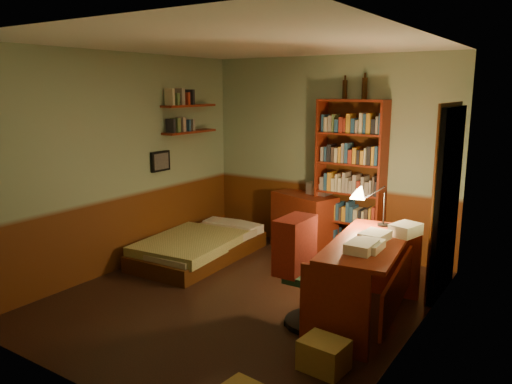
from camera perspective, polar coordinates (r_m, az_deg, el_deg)
The scene contains 23 objects.
floor at distance 5.44m, azimuth -1.48°, elevation -11.99°, with size 3.50×4.00×0.02m, color black.
ceiling at distance 4.99m, azimuth -1.65°, elevation 16.71°, with size 3.50×4.00×0.02m, color silver.
wall_back at distance 6.78m, azimuth 8.24°, elevation 4.19°, with size 3.50×0.02×2.60m, color gray.
wall_left at distance 6.22m, azimuth -15.01°, elevation 3.23°, with size 0.02×4.00×2.60m, color gray.
wall_right at distance 4.31m, azimuth 18.00°, elevation -0.59°, with size 0.02×4.00×2.60m, color gray.
wall_front at distance 3.63m, azimuth -20.06°, elevation -2.99°, with size 3.50×0.02×2.60m, color gray.
doorway at distance 5.62m, azimuth 21.01°, elevation -1.14°, with size 0.06×0.90×2.00m, color black.
door_trim at distance 5.63m, azimuth 20.66°, elevation -1.10°, with size 0.02×0.98×2.08m, color #3E1E0A.
bed at distance 6.55m, azimuth -6.53°, elevation -5.31°, with size 0.95×1.78×0.53m, color olive.
dresser at distance 6.84m, azimuth 5.49°, elevation -3.46°, with size 0.88×0.44×0.78m, color maroon.
mini_stereo at distance 6.77m, azimuth 7.27°, elevation 0.43°, with size 0.29×0.23×0.16m, color #B2B2B7.
bookshelf at distance 6.52m, azimuth 10.70°, elevation 1.35°, with size 0.88×0.27×2.05m, color maroon.
bottle_left at distance 6.58m, azimuth 10.12°, elevation 11.46°, with size 0.06×0.06×0.23m, color black.
bottle_right at distance 6.48m, azimuth 12.31°, elevation 11.50°, with size 0.07×0.07×0.26m, color black.
desk at distance 4.87m, azimuth 12.53°, elevation -9.96°, with size 0.62×1.49×0.80m, color maroon.
paper_stack at distance 4.98m, azimuth 16.74°, elevation -4.14°, with size 0.21×0.29×0.12m, color silver.
desk_lamp at distance 5.21m, azimuth 14.52°, elevation -0.14°, with size 0.20×0.20×0.68m, color black.
office_chair at distance 4.67m, azimuth 6.60°, elevation -9.20°, with size 0.51×0.45×1.03m, color #2C5335.
red_jacket at distance 4.70m, azimuth 5.02°, elevation 0.79°, with size 0.24×0.44×0.53m, color #B12C1E.
wall_shelf_lower at distance 6.88m, azimuth -7.59°, elevation 6.83°, with size 0.20×0.90×0.03m, color maroon.
wall_shelf_upper at distance 6.86m, azimuth -7.67°, elevation 9.75°, with size 0.20×0.90×0.03m, color maroon.
framed_picture at distance 6.61m, azimuth -10.87°, elevation 3.47°, with size 0.04×0.32×0.26m, color black.
cardboard_box_b at distance 4.16m, azimuth 7.77°, elevation -17.96°, with size 0.35×0.29×0.25m, color #9E8540.
Camera 1 is at (2.85, -4.08, 2.18)m, focal length 35.00 mm.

